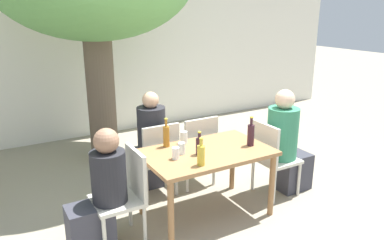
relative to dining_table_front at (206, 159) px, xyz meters
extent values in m
plane|color=gray|center=(0.00, 0.00, -0.64)|extent=(30.00, 30.00, 0.00)
cube|color=white|center=(0.00, 3.23, 0.76)|extent=(10.00, 0.08, 2.80)
cylinder|color=brown|center=(-0.47, 2.02, 0.27)|extent=(0.39, 0.39, 1.83)
cube|color=#996B42|center=(0.00, 0.00, 0.07)|extent=(1.31, 0.82, 0.04)
cylinder|color=#996B42|center=(-0.59, -0.35, -0.30)|extent=(0.06, 0.06, 0.69)
cylinder|color=#996B42|center=(0.59, -0.35, -0.30)|extent=(0.06, 0.06, 0.69)
cylinder|color=#996B42|center=(-0.59, 0.35, -0.30)|extent=(0.06, 0.06, 0.69)
cylinder|color=#996B42|center=(0.59, 0.35, -0.30)|extent=(0.06, 0.06, 0.69)
cube|color=beige|center=(-0.97, 0.00, -0.22)|extent=(0.44, 0.44, 0.04)
cube|color=beige|center=(-0.77, 0.00, 0.03)|extent=(0.04, 0.44, 0.45)
cylinder|color=beige|center=(-1.16, 0.19, -0.44)|extent=(0.04, 0.04, 0.41)
cylinder|color=beige|center=(-1.16, -0.19, -0.44)|extent=(0.04, 0.04, 0.41)
cylinder|color=beige|center=(-0.78, 0.19, -0.44)|extent=(0.04, 0.04, 0.41)
cylinder|color=beige|center=(-0.78, -0.19, -0.44)|extent=(0.04, 0.04, 0.41)
cube|color=beige|center=(0.97, 0.00, -0.22)|extent=(0.44, 0.44, 0.04)
cube|color=beige|center=(0.77, 0.00, 0.03)|extent=(0.04, 0.44, 0.45)
cylinder|color=beige|center=(1.16, -0.19, -0.44)|extent=(0.04, 0.04, 0.41)
cylinder|color=beige|center=(1.16, 0.19, -0.44)|extent=(0.04, 0.04, 0.41)
cylinder|color=beige|center=(0.78, -0.19, -0.44)|extent=(0.04, 0.04, 0.41)
cylinder|color=beige|center=(0.78, 0.19, -0.44)|extent=(0.04, 0.04, 0.41)
cube|color=beige|center=(-0.26, 0.73, -0.22)|extent=(0.44, 0.44, 0.04)
cube|color=beige|center=(-0.26, 0.53, 0.03)|extent=(0.44, 0.04, 0.45)
cylinder|color=beige|center=(-0.07, 0.92, -0.44)|extent=(0.04, 0.04, 0.41)
cylinder|color=beige|center=(-0.45, 0.92, -0.44)|extent=(0.04, 0.04, 0.41)
cylinder|color=beige|center=(-0.07, 0.54, -0.44)|extent=(0.04, 0.04, 0.41)
cylinder|color=beige|center=(-0.45, 0.54, -0.44)|extent=(0.04, 0.04, 0.41)
cube|color=beige|center=(0.26, 0.73, -0.22)|extent=(0.44, 0.44, 0.04)
cube|color=beige|center=(0.26, 0.53, 0.03)|extent=(0.44, 0.04, 0.45)
cylinder|color=beige|center=(0.45, 0.92, -0.44)|extent=(0.04, 0.04, 0.41)
cylinder|color=beige|center=(0.07, 0.92, -0.44)|extent=(0.04, 0.04, 0.41)
cylinder|color=beige|center=(0.45, 0.54, -0.44)|extent=(0.04, 0.04, 0.41)
cylinder|color=beige|center=(0.07, 0.54, -0.44)|extent=(0.04, 0.04, 0.41)
cube|color=#383842|center=(-1.23, 0.00, -0.42)|extent=(0.40, 0.29, 0.44)
cylinder|color=#232328|center=(-1.03, 0.00, 0.04)|extent=(0.32, 0.32, 0.48)
sphere|color=#936B51|center=(-1.03, 0.00, 0.39)|extent=(0.23, 0.23, 0.23)
cube|color=#383842|center=(1.23, 0.00, -0.42)|extent=(0.40, 0.32, 0.44)
cylinder|color=#337F5B|center=(1.03, 0.00, 0.10)|extent=(0.36, 0.36, 0.60)
sphere|color=beige|center=(1.03, 0.00, 0.50)|extent=(0.22, 0.22, 0.22)
cube|color=#383842|center=(-0.26, 0.99, -0.42)|extent=(0.30, 0.40, 0.44)
cylinder|color=#232328|center=(-0.26, 0.79, 0.10)|extent=(0.33, 0.33, 0.60)
sphere|color=tan|center=(-0.26, 0.79, 0.49)|extent=(0.19, 0.19, 0.19)
cylinder|color=gold|center=(-0.24, -0.28, 0.18)|extent=(0.07, 0.07, 0.19)
cylinder|color=gold|center=(-0.24, -0.28, 0.31)|extent=(0.03, 0.03, 0.07)
cylinder|color=gold|center=(-0.24, -0.28, 0.35)|extent=(0.03, 0.03, 0.01)
cylinder|color=#331923|center=(-0.11, -0.05, 0.17)|extent=(0.07, 0.07, 0.17)
cylinder|color=#331923|center=(-0.11, -0.05, 0.29)|extent=(0.03, 0.03, 0.06)
cylinder|color=gold|center=(-0.11, -0.05, 0.32)|extent=(0.03, 0.03, 0.01)
cylinder|color=#331923|center=(0.49, -0.10, 0.20)|extent=(0.07, 0.07, 0.23)
cylinder|color=#331923|center=(0.49, -0.10, 0.36)|extent=(0.03, 0.03, 0.08)
cylinder|color=gold|center=(0.49, -0.10, 0.40)|extent=(0.04, 0.04, 0.01)
cylinder|color=#9E661E|center=(-0.30, 0.32, 0.20)|extent=(0.07, 0.07, 0.22)
cylinder|color=#9E661E|center=(-0.30, 0.32, 0.35)|extent=(0.03, 0.03, 0.08)
cylinder|color=gold|center=(-0.30, 0.32, 0.39)|extent=(0.03, 0.03, 0.01)
cylinder|color=white|center=(-0.37, -0.03, 0.15)|extent=(0.07, 0.07, 0.12)
cylinder|color=silver|center=(-0.26, 0.06, 0.15)|extent=(0.07, 0.07, 0.12)
cylinder|color=silver|center=(-0.09, 0.31, 0.15)|extent=(0.08, 0.08, 0.13)
camera|label=1|loc=(-1.91, -3.02, 1.51)|focal=35.00mm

